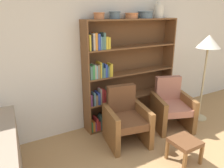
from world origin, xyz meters
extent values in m
cube|color=silver|center=(0.00, 2.62, 1.38)|extent=(12.00, 0.06, 2.75)
cube|color=brown|center=(-0.64, 2.43, 0.98)|extent=(0.02, 0.30, 1.96)
cube|color=brown|center=(1.20, 2.43, 0.98)|extent=(0.02, 0.30, 1.96)
cube|color=brown|center=(0.28, 2.43, 1.95)|extent=(1.81, 0.30, 0.02)
cube|color=brown|center=(0.28, 2.43, 0.01)|extent=(1.81, 0.30, 0.03)
cube|color=brown|center=(0.28, 2.57, 0.98)|extent=(1.81, 0.01, 1.96)
cube|color=#388C47|center=(-0.60, 2.37, 0.12)|extent=(0.02, 0.14, 0.19)
cube|color=orange|center=(-0.57, 2.36, 0.12)|extent=(0.04, 0.13, 0.19)
cube|color=#994C99|center=(-0.54, 2.38, 0.11)|extent=(0.02, 0.17, 0.16)
cube|color=red|center=(-0.50, 2.39, 0.15)|extent=(0.04, 0.18, 0.24)
cube|color=red|center=(-0.46, 2.40, 0.11)|extent=(0.03, 0.20, 0.17)
cube|color=#4C756B|center=(-0.42, 2.36, 0.15)|extent=(0.04, 0.12, 0.26)
cube|color=#4C756B|center=(-0.38, 2.40, 0.15)|extent=(0.02, 0.20, 0.26)
cube|color=#388C47|center=(-0.34, 2.37, 0.11)|extent=(0.04, 0.14, 0.16)
cube|color=#994C99|center=(-0.30, 2.38, 0.16)|extent=(0.03, 0.15, 0.28)
cube|color=#7F6B4C|center=(-0.26, 2.37, 0.15)|extent=(0.03, 0.14, 0.24)
cube|color=#669EB2|center=(-0.23, 2.37, 0.12)|extent=(0.02, 0.14, 0.19)
cube|color=orange|center=(-0.20, 2.38, 0.14)|extent=(0.03, 0.15, 0.22)
cube|color=orange|center=(-0.17, 2.37, 0.16)|extent=(0.02, 0.14, 0.28)
cube|color=orange|center=(-0.14, 2.37, 0.15)|extent=(0.03, 0.14, 0.25)
cube|color=#669EB2|center=(-0.10, 2.37, 0.12)|extent=(0.04, 0.14, 0.20)
cube|color=brown|center=(0.28, 2.43, 0.52)|extent=(1.81, 0.30, 0.02)
cube|color=#994C99|center=(-0.60, 2.36, 0.63)|extent=(0.02, 0.13, 0.21)
cube|color=black|center=(-0.57, 2.37, 0.63)|extent=(0.03, 0.14, 0.20)
cube|color=#669EB2|center=(-0.54, 2.36, 0.65)|extent=(0.02, 0.12, 0.23)
cube|color=#7F6B4C|center=(-0.51, 2.40, 0.62)|extent=(0.04, 0.20, 0.18)
cube|color=#334CB2|center=(-0.46, 2.40, 0.63)|extent=(0.04, 0.19, 0.21)
cube|color=#B2A899|center=(-0.42, 2.36, 0.67)|extent=(0.02, 0.12, 0.28)
cube|color=red|center=(-0.38, 2.40, 0.66)|extent=(0.03, 0.20, 0.26)
cube|color=red|center=(-0.34, 2.38, 0.64)|extent=(0.03, 0.17, 0.22)
cube|color=red|center=(-0.31, 2.40, 0.64)|extent=(0.02, 0.19, 0.23)
cube|color=orange|center=(-0.28, 2.38, 0.63)|extent=(0.02, 0.16, 0.20)
cube|color=#4C756B|center=(-0.26, 2.37, 0.66)|extent=(0.02, 0.14, 0.26)
cube|color=red|center=(-0.23, 2.39, 0.62)|extent=(0.02, 0.19, 0.18)
cube|color=#669EB2|center=(-0.20, 2.37, 0.65)|extent=(0.04, 0.14, 0.24)
cube|color=white|center=(-0.15, 2.40, 0.64)|extent=(0.04, 0.19, 0.22)
cube|color=brown|center=(0.28, 2.43, 0.99)|extent=(1.81, 0.30, 0.02)
cube|color=#4C756B|center=(-0.59, 2.37, 1.12)|extent=(0.04, 0.14, 0.23)
cube|color=#388C47|center=(-0.55, 2.37, 1.13)|extent=(0.04, 0.15, 0.24)
cube|color=#B2A899|center=(-0.51, 2.39, 1.13)|extent=(0.02, 0.17, 0.25)
cube|color=#669EB2|center=(-0.49, 2.37, 1.12)|extent=(0.02, 0.14, 0.22)
cube|color=#7F6B4C|center=(-0.45, 2.37, 1.12)|extent=(0.04, 0.13, 0.23)
cube|color=gold|center=(-0.41, 2.40, 1.14)|extent=(0.02, 0.19, 0.27)
cube|color=#4C756B|center=(-0.39, 2.38, 1.13)|extent=(0.02, 0.15, 0.26)
cube|color=#4C756B|center=(-0.35, 2.37, 1.09)|extent=(0.04, 0.14, 0.17)
cube|color=#334CB2|center=(-0.31, 2.37, 1.12)|extent=(0.03, 0.15, 0.23)
cube|color=#4C756B|center=(-0.27, 2.39, 1.10)|extent=(0.03, 0.18, 0.18)
cube|color=gold|center=(-0.24, 2.38, 1.11)|extent=(0.02, 0.16, 0.21)
cube|color=gold|center=(-0.21, 2.38, 1.12)|extent=(0.04, 0.16, 0.22)
cube|color=brown|center=(0.28, 2.43, 1.47)|extent=(1.81, 0.30, 0.02)
cube|color=gold|center=(-0.60, 2.37, 1.61)|extent=(0.03, 0.14, 0.25)
cube|color=black|center=(-0.56, 2.36, 1.60)|extent=(0.02, 0.12, 0.23)
cube|color=#B2A899|center=(-0.53, 2.38, 1.62)|extent=(0.04, 0.17, 0.27)
cube|color=orange|center=(-0.49, 2.38, 1.62)|extent=(0.04, 0.16, 0.27)
cube|color=#334CB2|center=(-0.44, 2.37, 1.61)|extent=(0.04, 0.15, 0.26)
cube|color=#669EB2|center=(-0.40, 2.36, 1.59)|extent=(0.02, 0.12, 0.21)
cube|color=#4C756B|center=(-0.37, 2.37, 1.59)|extent=(0.02, 0.13, 0.21)
cube|color=#4C756B|center=(-0.34, 2.38, 1.62)|extent=(0.03, 0.16, 0.27)
cube|color=gold|center=(-0.29, 2.39, 1.59)|extent=(0.04, 0.19, 0.21)
cube|color=gold|center=(-0.25, 2.36, 1.58)|extent=(0.03, 0.12, 0.20)
cylinder|color=#C67547|center=(-0.37, 2.43, 2.01)|extent=(0.17, 0.17, 0.10)
torus|color=#C67547|center=(-0.37, 2.43, 2.06)|extent=(0.19, 0.19, 0.02)
cylinder|color=slate|center=(-0.08, 2.43, 2.02)|extent=(0.18, 0.18, 0.11)
torus|color=slate|center=(-0.08, 2.43, 2.07)|extent=(0.20, 0.20, 0.02)
cylinder|color=#C67547|center=(0.26, 2.43, 2.01)|extent=(0.22, 0.22, 0.09)
torus|color=#C67547|center=(0.26, 2.43, 2.05)|extent=(0.24, 0.24, 0.02)
cylinder|color=slate|center=(0.56, 2.43, 2.02)|extent=(0.25, 0.25, 0.12)
torus|color=slate|center=(0.56, 2.43, 2.07)|extent=(0.27, 0.27, 0.02)
cylinder|color=silver|center=(0.87, 2.43, 2.08)|extent=(0.17, 0.17, 0.24)
cylinder|color=silver|center=(0.87, 2.43, 2.23)|extent=(0.09, 0.09, 0.06)
cube|color=gray|center=(-1.97, 1.50, 0.64)|extent=(0.33, 1.64, 0.38)
cube|color=brown|center=(-0.01, 1.43, 0.19)|extent=(0.08, 0.08, 0.38)
cube|color=brown|center=(-0.57, 1.54, 0.19)|extent=(0.08, 0.08, 0.38)
cube|color=brown|center=(0.11, 2.03, 0.19)|extent=(0.08, 0.08, 0.38)
cube|color=brown|center=(-0.45, 2.13, 0.19)|extent=(0.08, 0.08, 0.38)
cube|color=brown|center=(-0.23, 1.78, 0.41)|extent=(0.59, 0.72, 0.12)
cube|color=brown|center=(-0.17, 2.06, 0.68)|extent=(0.49, 0.21, 0.48)
cube|color=brown|center=(0.05, 1.73, 0.31)|extent=(0.21, 0.68, 0.62)
cube|color=brown|center=(-0.50, 1.83, 0.31)|extent=(0.21, 0.68, 0.62)
cube|color=brown|center=(0.94, 1.40, 0.19)|extent=(0.09, 0.09, 0.38)
cube|color=brown|center=(0.41, 1.59, 0.19)|extent=(0.09, 0.09, 0.38)
cube|color=brown|center=(1.15, 1.97, 0.19)|extent=(0.09, 0.09, 0.38)
cube|color=brown|center=(0.62, 2.17, 0.19)|extent=(0.09, 0.09, 0.38)
cube|color=#B2705B|center=(0.78, 1.78, 0.41)|extent=(0.67, 0.77, 0.12)
cube|color=#B2705B|center=(0.88, 2.04, 0.68)|extent=(0.49, 0.28, 0.48)
cube|color=brown|center=(1.04, 1.68, 0.31)|extent=(0.31, 0.67, 0.62)
cube|color=brown|center=(0.52, 1.88, 0.31)|extent=(0.31, 0.67, 0.62)
cylinder|color=tan|center=(1.55, 1.78, 0.01)|extent=(0.32, 0.32, 0.02)
cylinder|color=tan|center=(1.55, 1.78, 0.73)|extent=(0.04, 0.04, 1.42)
cone|color=silver|center=(1.55, 1.78, 1.56)|extent=(0.44, 0.44, 0.24)
cube|color=brown|center=(0.05, 1.13, 0.15)|extent=(0.04, 0.04, 0.29)
cube|color=brown|center=(0.38, 1.13, 0.15)|extent=(0.04, 0.04, 0.29)
cube|color=brown|center=(0.05, 0.80, 0.15)|extent=(0.04, 0.04, 0.29)
cube|color=brown|center=(0.38, 0.80, 0.15)|extent=(0.04, 0.04, 0.29)
cube|color=brown|center=(0.22, 0.97, 0.32)|extent=(0.37, 0.37, 0.06)
camera|label=1|loc=(-2.02, -0.83, 2.08)|focal=35.00mm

